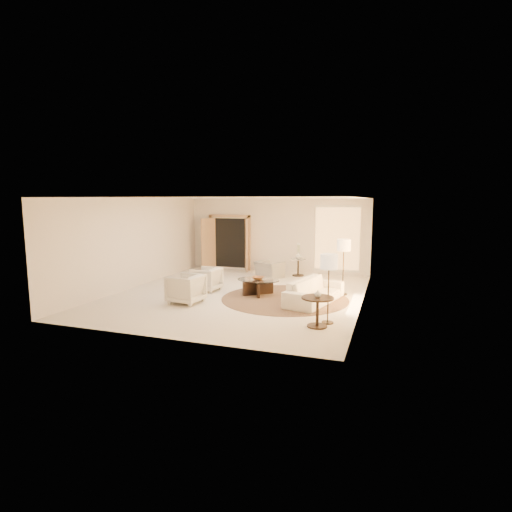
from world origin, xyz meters
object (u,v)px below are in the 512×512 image
(end_table, at_px, (317,307))
(sofa, at_px, (315,291))
(armchair_left, at_px, (206,278))
(floor_lamp_far, at_px, (329,265))
(coffee_table, at_px, (258,285))
(bowl, at_px, (258,278))
(accent_chair, at_px, (269,267))
(side_table, at_px, (298,265))
(floor_lamp_near, at_px, (344,248))
(armchair_right, at_px, (186,287))
(end_vase, at_px, (318,294))
(side_vase, at_px, (298,256))

(end_table, bearing_deg, sofa, 102.24)
(armchair_left, relative_size, floor_lamp_far, 0.50)
(coffee_table, xyz_separation_m, bowl, (0.00, 0.00, 0.21))
(accent_chair, relative_size, side_table, 1.41)
(armchair_left, height_order, bowl, armchair_left)
(floor_lamp_near, bearing_deg, bowl, -159.69)
(armchair_left, bearing_deg, side_table, 151.26)
(floor_lamp_far, bearing_deg, floor_lamp_near, 90.28)
(armchair_right, bearing_deg, side_table, 162.26)
(end_table, relative_size, bowl, 2.06)
(sofa, relative_size, armchair_right, 2.58)
(armchair_left, distance_m, floor_lamp_near, 4.20)
(end_table, bearing_deg, end_vase, 0.00)
(accent_chair, xyz_separation_m, coffee_table, (0.47, -2.64, -0.10))
(side_vase, bearing_deg, floor_lamp_near, -52.19)
(armchair_right, relative_size, end_vase, 5.33)
(accent_chair, xyz_separation_m, side_table, (0.90, 0.65, -0.01))
(accent_chair, xyz_separation_m, end_table, (2.63, -5.02, 0.07))
(end_table, relative_size, floor_lamp_near, 0.43)
(accent_chair, bearing_deg, armchair_left, 90.65)
(armchair_right, bearing_deg, end_table, 81.15)
(coffee_table, relative_size, end_vase, 9.56)
(end_table, xyz_separation_m, end_vase, (0.00, 0.00, 0.28))
(armchair_left, height_order, side_vase, side_vase)
(side_table, bearing_deg, bowl, -97.44)
(end_vase, height_order, side_vase, side_vase)
(bowl, bearing_deg, end_vase, -47.77)
(floor_lamp_near, bearing_deg, end_table, -92.84)
(accent_chair, bearing_deg, side_vase, -118.80)
(sofa, height_order, side_vase, side_vase)
(coffee_table, bearing_deg, armchair_left, 179.03)
(coffee_table, distance_m, bowl, 0.21)
(bowl, bearing_deg, armchair_right, -136.38)
(end_vase, bearing_deg, side_table, 106.95)
(armchair_right, xyz_separation_m, coffee_table, (1.55, 1.48, -0.14))
(accent_chair, bearing_deg, end_vase, 143.01)
(side_vase, bearing_deg, accent_chair, -144.17)
(bowl, bearing_deg, end_table, -47.77)
(sofa, bearing_deg, armchair_left, 97.65)
(sofa, height_order, coffee_table, sofa)
(armchair_right, bearing_deg, coffee_table, 138.42)
(accent_chair, relative_size, coffee_table, 0.58)
(side_table, xyz_separation_m, floor_lamp_near, (1.89, -2.44, 1.00))
(coffee_table, bearing_deg, floor_lamp_near, 20.31)
(accent_chair, bearing_deg, bowl, 125.47)
(armchair_right, xyz_separation_m, floor_lamp_near, (3.87, 2.34, 0.96))
(armchair_left, distance_m, armchair_right, 1.51)
(coffee_table, xyz_separation_m, end_table, (2.16, -2.38, 0.17))
(sofa, relative_size, side_vase, 9.78)
(accent_chair, xyz_separation_m, end_vase, (2.63, -5.02, 0.35))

